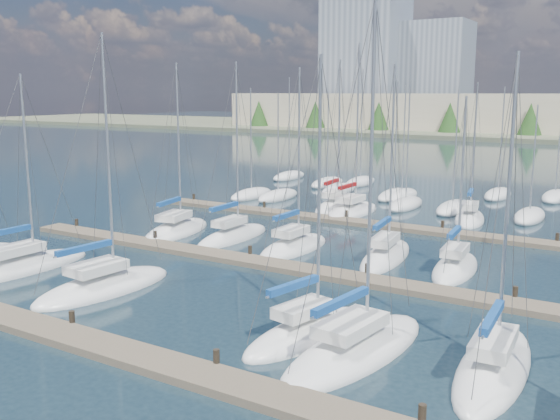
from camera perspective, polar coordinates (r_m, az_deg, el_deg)
The scene contains 19 objects.
ground at distance 77.34m, azimuth 18.15°, elevation 2.50°, with size 400.00×400.00×0.00m, color #1D303A.
dock_near at distance 26.24m, azimuth -14.17°, elevation -12.51°, with size 44.00×1.93×1.10m.
dock_mid at distance 36.74m, azimuth 1.65°, elevation -5.41°, with size 44.00×1.93×1.10m.
dock_far at distance 49.02m, azimuth 9.84°, elevation -1.45°, with size 44.00×1.93×1.10m.
sailboat_j at distance 41.65m, azimuth 1.27°, elevation -3.41°, with size 2.70×7.49×12.68m.
sailboat_e at distance 25.86m, azimuth 6.97°, elevation -12.53°, with size 4.16×9.64×14.64m.
sailboat_i at distance 44.78m, azimuth -4.33°, elevation -2.42°, with size 2.36×8.03×13.18m.
sailboat_l at distance 38.20m, azimuth 15.72°, elevation -5.14°, with size 2.88×7.15×10.90m.
sailboat_d at distance 27.32m, azimuth 2.58°, elevation -11.14°, with size 3.86×7.94×12.62m.
sailboat_b at distance 40.00m, azimuth -22.38°, elevation -4.86°, with size 2.93×8.87×12.15m.
sailboat_f at distance 25.48m, azimuth 18.95°, elevation -13.43°, with size 2.93×8.86×12.53m.
sailboat_h at distance 47.33m, azimuth -9.42°, elevation -1.84°, with size 4.46×8.27×13.21m.
sailboat_o at distance 54.48m, azimuth 6.61°, elevation -0.10°, with size 2.97×8.13×15.13m.
sailboat_k at distance 39.92m, azimuth 9.64°, elevation -4.18°, with size 3.27×8.58×12.81m.
sailboat_c at distance 34.67m, azimuth -15.81°, elevation -6.77°, with size 3.95×8.74×14.06m.
sailboat_p at distance 53.10m, azimuth 16.94°, elevation -0.79°, with size 3.57×7.15×11.89m.
sailboat_n at distance 56.79m, azimuth 5.06°, elevation 0.38°, with size 3.01×7.86×13.93m.
distant_boats at distance 63.15m, azimuth 10.84°, elevation 1.36°, with size 36.93×20.75×13.30m.
shoreline at distance 167.27m, azimuth 21.18°, elevation 9.02°, with size 400.00×60.00×38.00m.
Camera 1 is at (17.56, -14.60, 10.36)m, focal length 40.00 mm.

